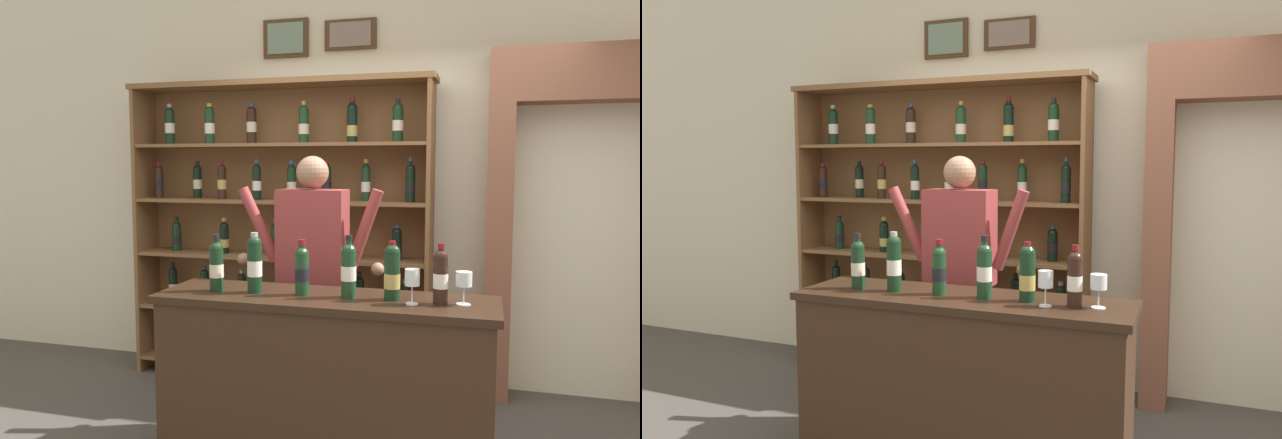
% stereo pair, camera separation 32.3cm
% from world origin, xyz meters
% --- Properties ---
extents(back_wall, '(12.00, 0.19, 3.32)m').
position_xyz_m(back_wall, '(-0.00, 1.65, 1.66)').
color(back_wall, beige).
rests_on(back_wall, ground).
extents(wine_shelf, '(2.33, 0.36, 2.27)m').
position_xyz_m(wine_shelf, '(-0.87, 1.34, 1.20)').
color(wine_shelf, brown).
rests_on(wine_shelf, ground).
extents(archway_doorway, '(1.42, 0.45, 2.43)m').
position_xyz_m(archway_doorway, '(1.34, 1.51, 1.39)').
color(archway_doorway, brown).
rests_on(archway_doorway, ground).
extents(tasting_counter, '(1.75, 0.51, 0.98)m').
position_xyz_m(tasting_counter, '(-0.15, -0.00, 0.49)').
color(tasting_counter, '#382316').
rests_on(tasting_counter, ground).
extents(shopkeeper, '(0.94, 0.22, 1.71)m').
position_xyz_m(shopkeeper, '(-0.38, 0.55, 1.06)').
color(shopkeeper, '#2D3347').
rests_on(shopkeeper, ground).
extents(tasting_bottle_brunello, '(0.08, 0.08, 0.30)m').
position_xyz_m(tasting_bottle_brunello, '(-0.74, -0.04, 1.12)').
color(tasting_bottle_brunello, black).
rests_on(tasting_bottle_brunello, tasting_counter).
extents(tasting_bottle_grappa, '(0.08, 0.08, 0.32)m').
position_xyz_m(tasting_bottle_grappa, '(-0.53, -0.02, 1.14)').
color(tasting_bottle_grappa, black).
rests_on(tasting_bottle_grappa, tasting_counter).
extents(tasting_bottle_rosso, '(0.07, 0.07, 0.29)m').
position_xyz_m(tasting_bottle_rosso, '(-0.27, -0.01, 1.12)').
color(tasting_bottle_rosso, '#19381E').
rests_on(tasting_bottle_rosso, tasting_counter).
extents(tasting_bottle_bianco, '(0.08, 0.08, 0.32)m').
position_xyz_m(tasting_bottle_bianco, '(-0.02, -0.00, 1.13)').
color(tasting_bottle_bianco, '#19381E').
rests_on(tasting_bottle_bianco, tasting_counter).
extents(tasting_bottle_prosecco, '(0.08, 0.08, 0.30)m').
position_xyz_m(tasting_bottle_prosecco, '(0.20, 0.01, 1.12)').
color(tasting_bottle_prosecco, black).
rests_on(tasting_bottle_prosecco, tasting_counter).
extents(tasting_bottle_super_tuscan, '(0.07, 0.07, 0.30)m').
position_xyz_m(tasting_bottle_super_tuscan, '(0.44, -0.02, 1.12)').
color(tasting_bottle_super_tuscan, black).
rests_on(tasting_bottle_super_tuscan, tasting_counter).
extents(wine_glass_spare, '(0.07, 0.07, 0.17)m').
position_xyz_m(wine_glass_spare, '(0.30, -0.06, 1.10)').
color(wine_glass_spare, silver).
rests_on(wine_glass_spare, tasting_counter).
extents(wine_glass_left, '(0.08, 0.08, 0.16)m').
position_xyz_m(wine_glass_left, '(0.54, -0.00, 1.10)').
color(wine_glass_left, silver).
rests_on(wine_glass_left, tasting_counter).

